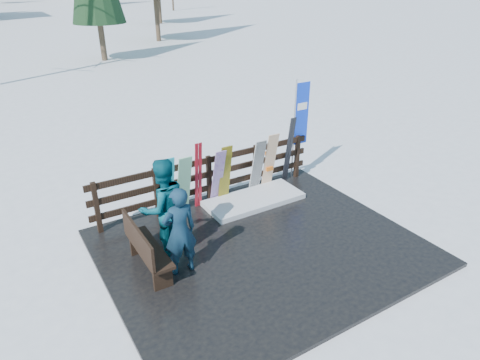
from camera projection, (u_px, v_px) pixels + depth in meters
ground at (261, 249)px, 8.58m from camera, size 700.00×700.00×0.00m
deck at (261, 247)px, 8.57m from camera, size 6.00×5.00×0.08m
fence at (209, 176)px, 9.95m from camera, size 5.60×0.10×1.15m
snow_patch at (254, 200)px, 10.15m from camera, size 2.34×1.00×0.12m
bench at (145, 247)px, 7.61m from camera, size 0.41×1.50×0.97m
snowboard_0 at (168, 188)px, 9.22m from camera, size 0.27×0.33×1.48m
snowboard_1 at (184, 185)px, 9.41m from camera, size 0.30×0.39×1.43m
snowboard_2 at (225, 174)px, 9.89m from camera, size 0.27×0.26×1.44m
snowboard_3 at (218, 177)px, 9.82m from camera, size 0.26×0.39×1.39m
snowboard_4 at (257, 166)px, 10.33m from camera, size 0.30×0.33×1.39m
snowboard_5 at (270, 161)px, 10.47m from camera, size 0.30×0.32×1.49m
ski_pair_a at (198, 176)px, 9.60m from camera, size 0.16×0.18×1.62m
ski_pair_b at (289, 150)px, 10.76m from camera, size 0.17×0.28×1.77m
rental_flag at (300, 118)px, 10.81m from camera, size 0.45×0.04×2.60m
person_front at (180, 231)px, 7.47m from camera, size 0.62×0.42×1.70m
person_back at (163, 208)px, 7.95m from camera, size 1.00×0.81×1.96m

